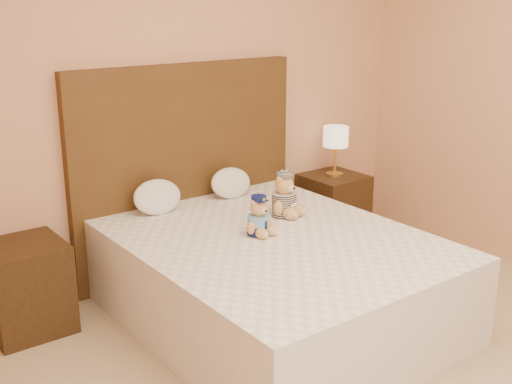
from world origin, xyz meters
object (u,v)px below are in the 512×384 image
teddy_police (259,215)px  teddy_prisoner (284,195)px  lamp (336,139)px  pillow_right (231,181)px  nightstand_left (27,287)px  pillow_left (157,195)px  nightstand_right (333,208)px  bed (275,279)px

teddy_police → teddy_prisoner: 0.39m
lamp → pillow_right: lamp is taller
nightstand_left → teddy_prisoner: 1.69m
pillow_left → nightstand_left: bearing=-178.1°
pillow_left → pillow_right: (0.59, 0.00, -0.01)m
lamp → pillow_right: bearing=178.3°
pillow_right → nightstand_left: bearing=-178.9°
nightstand_left → teddy_police: teddy_police is taller
teddy_prisoner → pillow_left: teddy_prisoner is taller
nightstand_left → lamp: bearing=0.0°
nightstand_left → nightstand_right: bearing=0.0°
bed → teddy_police: (-0.04, 0.10, 0.40)m
pillow_right → teddy_prisoner: bearing=-84.9°
bed → pillow_right: (0.25, 0.83, 0.39)m
lamp → pillow_right: (-1.00, 0.03, -0.18)m
nightstand_left → teddy_prisoner: size_ratio=1.93×
nightstand_right → pillow_left: pillow_left is taller
lamp → pillow_left: (-1.59, 0.03, -0.18)m
nightstand_right → teddy_prisoner: (-0.95, -0.52, 0.42)m
nightstand_left → pillow_right: bearing=1.1°
bed → nightstand_right: 1.48m
lamp → pillow_right: size_ratio=1.24×
teddy_police → pillow_left: size_ratio=0.71×
teddy_police → pillow_right: 0.79m
nightstand_right → pillow_left: 1.64m
nightstand_right → teddy_police: (-1.29, -0.70, 0.40)m
teddy_police → pillow_right: bearing=61.7°
lamp → bed: bearing=-147.4°
nightstand_right → pillow_left: bearing=178.9°
bed → nightstand_left: (-1.25, 0.80, -0.00)m
nightstand_right → bed: bearing=-147.4°
bed → nightstand_left: same height
lamp → teddy_prisoner: lamp is taller
bed → pillow_left: pillow_left is taller
bed → pillow_left: 0.98m
bed → lamp: lamp is taller
teddy_prisoner → pillow_left: bearing=124.5°
teddy_prisoner → bed: bearing=-151.9°
teddy_police → teddy_prisoner: (0.35, 0.18, 0.02)m
lamp → teddy_police: (-1.29, -0.70, -0.18)m
nightstand_left → pillow_left: 0.99m
teddy_police → pillow_right: size_ratio=0.75×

